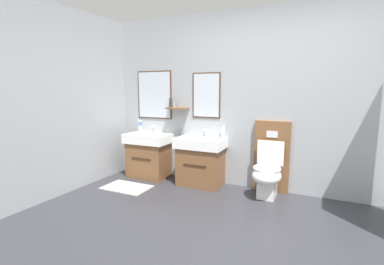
% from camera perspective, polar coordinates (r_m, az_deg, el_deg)
% --- Properties ---
extents(ground_plane, '(6.41, 4.92, 0.10)m').
position_cam_1_polar(ground_plane, '(2.75, 7.46, -23.82)').
color(ground_plane, '#2D2D33').
rests_on(ground_plane, ground).
extents(wall_back, '(5.21, 0.27, 2.53)m').
position_cam_1_polar(wall_back, '(4.08, 15.42, 6.15)').
color(wall_back, '#999EA3').
rests_on(wall_back, ground).
extents(wall_left, '(0.12, 3.72, 2.53)m').
position_cam_1_polar(wall_left, '(3.92, -30.39, 5.17)').
color(wall_left, '#999EA3').
rests_on(wall_left, ground).
extents(bath_mat, '(0.68, 0.44, 0.01)m').
position_cam_1_polar(bath_mat, '(4.30, -13.10, -10.78)').
color(bath_mat, '#9E9993').
rests_on(bath_mat, ground).
extents(vanity_sink_left, '(0.71, 0.49, 0.72)m').
position_cam_1_polar(vanity_sink_left, '(4.65, -8.72, -4.39)').
color(vanity_sink_left, brown).
rests_on(vanity_sink_left, ground).
extents(tap_on_left_sink, '(0.03, 0.13, 0.11)m').
position_cam_1_polar(tap_on_left_sink, '(4.72, -7.63, 0.90)').
color(tap_on_left_sink, silver).
rests_on(tap_on_left_sink, vanity_sink_left).
extents(vanity_sink_right, '(0.71, 0.49, 0.72)m').
position_cam_1_polar(vanity_sink_right, '(4.22, 1.80, -5.66)').
color(vanity_sink_right, brown).
rests_on(vanity_sink_right, ground).
extents(tap_on_right_sink, '(0.03, 0.13, 0.11)m').
position_cam_1_polar(tap_on_right_sink, '(4.30, 2.77, 0.19)').
color(tap_on_right_sink, silver).
rests_on(tap_on_right_sink, vanity_sink_right).
extents(toilet, '(0.48, 0.63, 1.00)m').
position_cam_1_polar(toilet, '(3.95, 15.37, -7.00)').
color(toilet, brown).
rests_on(toilet, ground).
extents(toothbrush_cup, '(0.07, 0.07, 0.21)m').
position_cam_1_polar(toothbrush_cup, '(4.87, -10.43, 0.90)').
color(toothbrush_cup, silver).
rests_on(toothbrush_cup, vanity_sink_left).
extents(soap_dispenser, '(0.06, 0.06, 0.19)m').
position_cam_1_polar(soap_dispenser, '(4.19, 6.36, 0.08)').
color(soap_dispenser, white).
rests_on(soap_dispenser, vanity_sink_right).
extents(folded_hand_towel, '(0.22, 0.16, 0.04)m').
position_cam_1_polar(folded_hand_towel, '(4.03, 0.48, -1.07)').
color(folded_hand_towel, white).
rests_on(folded_hand_towel, vanity_sink_right).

